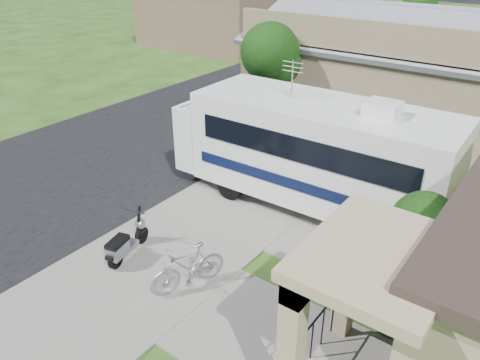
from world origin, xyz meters
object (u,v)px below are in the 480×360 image
Objects in this scene: motorhome at (311,149)px; shrub at (421,256)px; garden_hose at (323,344)px; van at (329,57)px; pickup_truck at (275,83)px; bicycle at (188,269)px; scooter at (125,243)px.

motorhome reaches higher than shrub.
van is at bearing 116.79° from garden_hose.
motorhome is 1.46× the size of pickup_truck.
motorhome is 23.04× the size of garden_hose.
shrub reaches higher than garden_hose.
pickup_truck is 16.65m from garden_hose.
van is at bearing 122.01° from shrub.
van is (-6.62, 20.19, 0.38)m from bicycle.
pickup_truck is 0.90× the size of van.
bicycle is (-0.29, -5.24, -1.31)m from motorhome.
garden_hose is at bearing -70.92° from van.
shrub is 1.62× the size of bicycle.
pickup_truck reaches higher than scooter.
motorhome reaches higher than pickup_truck.
shrub is (4.24, -2.88, -0.32)m from motorhome.
bicycle is at bearing -152.48° from shrub.
shrub reaches higher than scooter.
shrub is 8.19× the size of garden_hose.
shrub reaches higher than bicycle.
van is 22.34m from garden_hose.
bicycle is at bearing -79.56° from van.
scooter is 2.10m from bicycle.
motorhome is at bearing 51.80° from scooter.
bicycle is 0.32× the size of pickup_truck.
shrub reaches higher than van.
motorhome is 5.41m from bicycle.
shrub is 7.15m from scooter.
shrub is at bearing 6.24° from scooter.
shrub is 15.74m from pickup_truck.
motorhome is 2.81× the size of shrub.
pickup_truck reaches higher than bicycle.
bicycle is at bearing -94.12° from motorhome.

